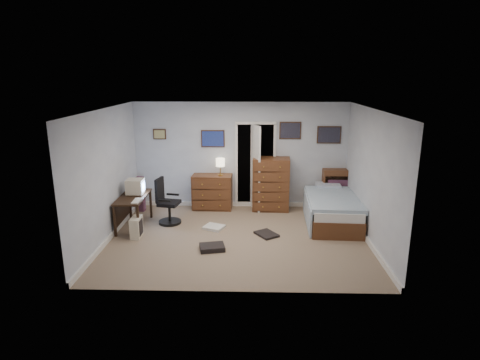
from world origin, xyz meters
The scene contains 15 objects.
floor centered at (0.00, 0.00, -0.01)m, with size 5.00×4.00×0.02m, color gray.
computer_desk centered at (-2.28, 0.56, 0.51)m, with size 0.55×1.16×0.67m.
crt_monitor centered at (-2.18, 0.71, 0.83)m, with size 0.35×0.33×0.32m.
keyboard centered at (-2.02, 0.21, 0.68)m, with size 0.13×0.36×0.02m, color beige.
pc_tower centered at (-2.00, 0.01, 0.20)m, with size 0.19×0.38×0.40m.
office_chair centered at (-1.55, 0.78, 0.38)m, with size 0.56×0.56×0.99m.
media_stack centered at (-2.32, 1.56, 0.41)m, with size 0.16×0.16×0.82m, color maroon.
low_dresser centered at (-0.67, 1.77, 0.41)m, with size 0.92×0.46×0.82m, color brown.
table_lamp centered at (-0.47, 1.77, 1.12)m, with size 0.21×0.21×0.40m.
doorway centered at (0.35, 2.27, 1.00)m, with size 0.96×1.12×2.05m.
tall_dresser centered at (0.72, 1.75, 0.62)m, with size 0.84×0.50×1.24m, color brown.
headboard_bookcase centered at (2.47, 1.86, 0.51)m, with size 1.07×0.29×0.96m.
bed centered at (1.98, 0.93, 0.31)m, with size 1.17×2.06×0.66m.
wall_posters centered at (0.57, 1.98, 1.75)m, with size 4.38×0.04×0.60m.
floor_clutter centered at (-0.22, -0.10, 0.03)m, with size 1.59×1.48×0.09m.
Camera 1 is at (0.25, -7.30, 3.12)m, focal length 30.00 mm.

